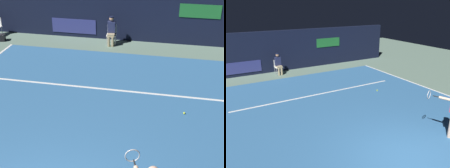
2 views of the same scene
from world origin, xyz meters
TOP-DOWN VIEW (x-y plane):
  - ground_plane at (0.00, 4.19)m, footprint 31.46×31.46m
  - court_surface at (0.00, 4.19)m, footprint 10.60×10.38m
  - line_service at (0.00, 6.01)m, footprint 8.27×0.10m
  - back_wall at (-0.00, 11.20)m, footprint 15.61×0.33m
  - line_judge_on_chair at (-0.73, 10.36)m, footprint 0.47×0.55m
  - tennis_ball at (2.68, 4.93)m, footprint 0.07×0.07m

SIDE VIEW (x-z plane):
  - ground_plane at x=0.00m, z-range 0.00..0.00m
  - court_surface at x=0.00m, z-range 0.00..0.01m
  - line_service at x=0.00m, z-range 0.01..0.02m
  - tennis_ball at x=2.68m, z-range 0.01..0.08m
  - line_judge_on_chair at x=-0.73m, z-range 0.03..1.35m
  - back_wall at x=0.00m, z-range 0.00..2.60m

